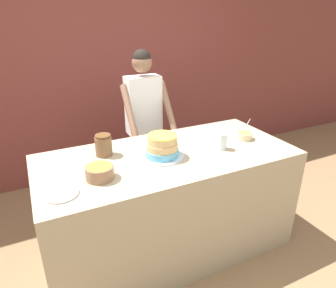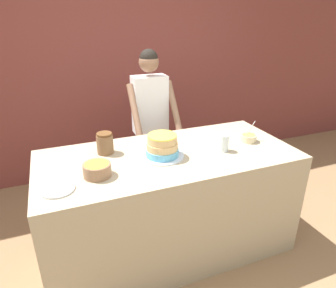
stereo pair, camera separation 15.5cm
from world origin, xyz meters
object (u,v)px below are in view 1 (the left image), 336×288
person_baker (144,113)px  frosting_bowl_yellow (244,135)px  ceramic_plate (61,194)px  stoneware_jar (104,145)px  cake (162,147)px  frosting_bowl_orange (100,172)px  drinking_glass (222,141)px

person_baker → frosting_bowl_yellow: bearing=-54.1°
ceramic_plate → stoneware_jar: 0.58m
cake → frosting_bowl_yellow: 0.79m
frosting_bowl_orange → stoneware_jar: 0.36m
ceramic_plate → stoneware_jar: size_ratio=1.26×
stoneware_jar → frosting_bowl_yellow: bearing=-10.3°
frosting_bowl_yellow → drinking_glass: (-0.30, -0.09, 0.03)m
person_baker → stoneware_jar: bearing=-133.0°
cake → drinking_glass: size_ratio=2.49×
person_baker → ceramic_plate: 1.41m
ceramic_plate → cake: bearing=15.2°
frosting_bowl_orange → ceramic_plate: 0.28m
cake → drinking_glass: cake is taller
person_baker → cake: bearing=-102.5°
person_baker → frosting_bowl_yellow: 1.02m
frosting_bowl_orange → drinking_glass: size_ratio=1.39×
person_baker → stoneware_jar: person_baker is taller
cake → person_baker: bearing=77.5°
person_baker → stoneware_jar: (-0.57, -0.61, -0.00)m
drinking_glass → stoneware_jar: stoneware_jar is taller
person_baker → ceramic_plate: (-0.95, -1.04, -0.08)m
drinking_glass → frosting_bowl_yellow: bearing=16.5°
ceramic_plate → drinking_glass: bearing=5.8°
cake → drinking_glass: 0.49m
frosting_bowl_yellow → drinking_glass: 0.31m
frosting_bowl_yellow → person_baker: bearing=125.9°
person_baker → ceramic_plate: bearing=-132.4°
person_baker → frosting_bowl_yellow: (0.60, -0.83, -0.05)m
cake → frosting_bowl_yellow: bearing=0.5°
frosting_bowl_orange → stoneware_jar: stoneware_jar is taller
frosting_bowl_orange → drinking_glass: (0.99, 0.04, 0.02)m
frosting_bowl_yellow → drinking_glass: size_ratio=1.29×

